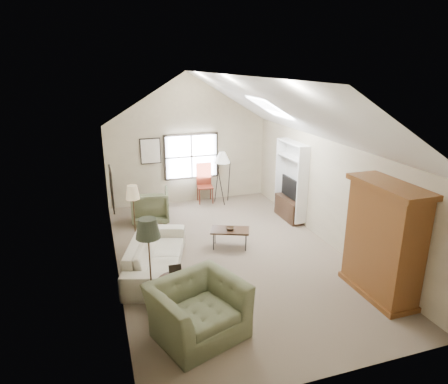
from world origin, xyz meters
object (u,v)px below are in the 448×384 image
object	(u,v)px
armchair_near	(198,310)
side_table	(176,295)
armoire	(383,241)
armchair_far	(150,206)
sofa	(156,254)
side_chair	(205,183)
coffee_table	(230,238)

from	to	relation	value
armchair_near	side_table	bearing A→B (deg)	85.84
armoire	armchair_far	world-z (taller)	armoire
armoire	sofa	world-z (taller)	armoire
armoire	armchair_far	bearing A→B (deg)	125.65
armchair_near	side_chair	world-z (taller)	side_chair
side_chair	armchair_near	bearing A→B (deg)	-100.45
armoire	armchair_far	xyz separation A→B (m)	(-3.60, 5.02, -0.64)
armchair_far	side_chair	world-z (taller)	side_chair
sofa	armchair_near	distance (m)	2.35
armoire	armchair_near	distance (m)	3.64
sofa	coffee_table	bearing A→B (deg)	-55.69
armchair_near	side_table	xyz separation A→B (m)	(-0.20, 0.72, -0.13)
sofa	side_chair	xyz separation A→B (m)	(2.15, 3.89, 0.24)
side_chair	coffee_table	bearing A→B (deg)	-89.20
sofa	side_table	xyz separation A→B (m)	(0.10, -1.60, -0.05)
side_table	side_chair	distance (m)	5.86
armchair_near	side_chair	size ratio (longest dim) A/B	1.14
armchair_near	side_table	world-z (taller)	armchair_near
coffee_table	side_chair	xyz separation A→B (m)	(0.31, 3.33, 0.38)
side_chair	armoire	bearing A→B (deg)	-68.07
armchair_near	coffee_table	xyz separation A→B (m)	(1.54, 2.88, -0.22)
armoire	side_chair	size ratio (longest dim) A/B	1.80
sofa	side_chair	bearing A→B (deg)	-11.36
sofa	coffee_table	distance (m)	1.93
armchair_far	side_chair	size ratio (longest dim) A/B	0.83
side_table	armchair_near	bearing A→B (deg)	-74.23
coffee_table	sofa	bearing A→B (deg)	-163.31
coffee_table	side_chair	distance (m)	3.37
armoire	armchair_near	xyz separation A→B (m)	(-3.58, -0.11, -0.65)
armoire	side_table	xyz separation A→B (m)	(-3.78, 0.61, -0.78)
coffee_table	side_table	world-z (taller)	side_table
armchair_near	armchair_far	size ratio (longest dim) A/B	1.37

